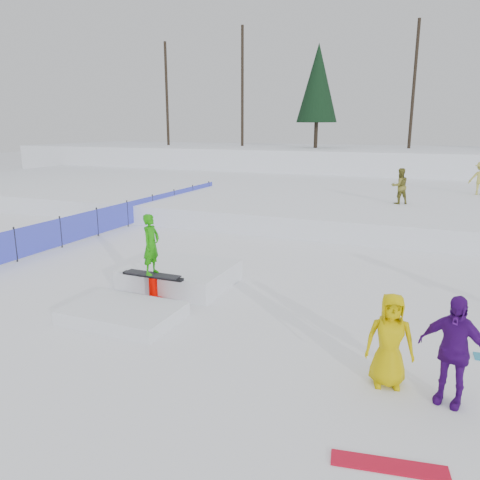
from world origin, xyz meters
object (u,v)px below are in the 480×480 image
at_px(safety_fence, 127,213).
at_px(spectator_yellow, 390,340).
at_px(spectator_purple, 453,350).
at_px(jib_rail_feature, 166,282).
at_px(walker_olive, 400,186).

bearing_deg(safety_fence, spectator_yellow, -37.49).
height_order(safety_fence, spectator_purple, spectator_purple).
bearing_deg(jib_rail_feature, safety_fence, 132.08).
bearing_deg(spectator_purple, jib_rail_feature, 175.54).
relative_size(spectator_purple, jib_rail_feature, 0.39).
bearing_deg(spectator_purple, safety_fence, 160.49).
distance_m(spectator_yellow, jib_rail_feature, 5.98).
distance_m(spectator_purple, spectator_yellow, 0.92).
bearing_deg(spectator_yellow, spectator_purple, -22.36).
xyz_separation_m(safety_fence, spectator_purple, (12.16, -8.81, 0.30)).
bearing_deg(walker_olive, jib_rail_feature, 37.69).
bearing_deg(walker_olive, safety_fence, -3.52).
xyz_separation_m(spectator_purple, jib_rail_feature, (-6.41, 2.45, -0.55)).
bearing_deg(walker_olive, spectator_yellow, 62.79).
bearing_deg(safety_fence, walker_olive, 27.65).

